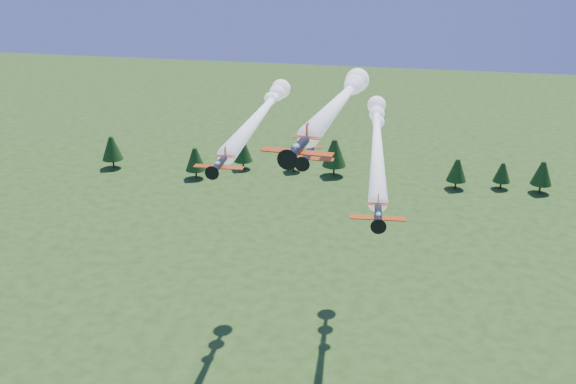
% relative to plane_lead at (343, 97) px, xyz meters
% --- Properties ---
extents(plane_lead, '(8.41, 42.42, 3.70)m').
position_rel_plane_lead_xyz_m(plane_lead, '(0.00, 0.00, 0.00)').
color(plane_lead, black).
rests_on(plane_lead, ground).
extents(plane_left, '(6.86, 50.17, 3.70)m').
position_rel_plane_lead_xyz_m(plane_left, '(-15.45, 16.13, -6.73)').
color(plane_left, black).
rests_on(plane_left, ground).
extents(plane_right, '(9.96, 60.13, 3.70)m').
position_rel_plane_lead_xyz_m(plane_right, '(3.72, 19.24, -11.12)').
color(plane_right, black).
rests_on(plane_right, ground).
extents(plane_slot, '(7.32, 8.00, 2.59)m').
position_rel_plane_lead_xyz_m(plane_slot, '(-3.93, -5.38, -6.92)').
color(plane_slot, black).
rests_on(plane_slot, ground).
extents(treeline, '(167.09, 18.34, 11.76)m').
position_rel_plane_lead_xyz_m(treeline, '(-1.63, 99.50, -43.54)').
color(treeline, '#382314').
rests_on(treeline, ground).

